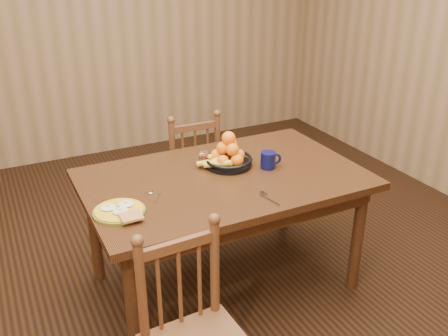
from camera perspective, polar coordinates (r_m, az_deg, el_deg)
name	(u,v)px	position (r m, az deg, el deg)	size (l,w,h in m)	color
room	(224,73)	(2.68, 0.00, 10.76)	(4.52, 5.02, 2.72)	black
dining_table	(224,189)	(2.92, 0.00, -2.41)	(1.60, 1.00, 0.75)	black
chair_far	(189,171)	(3.68, -4.01, -0.38)	(0.42, 0.40, 0.91)	#442A14
breakfast_plate	(120,211)	(2.55, -11.82, -4.80)	(0.26, 0.29, 0.04)	#59601E
fork	(268,198)	(2.64, 5.02, -3.41)	(0.05, 0.18, 0.00)	silver
spoon	(152,194)	(2.70, -8.19, -2.92)	(0.07, 0.15, 0.01)	silver
coffee_mug	(269,160)	(2.98, 5.13, 0.94)	(0.13, 0.09, 0.10)	#090C35
juice_glass	(204,160)	(2.99, -2.34, 0.93)	(0.06, 0.06, 0.09)	silver
fruit_bowl	(228,156)	(2.98, 0.43, 1.37)	(0.32, 0.29, 0.22)	black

